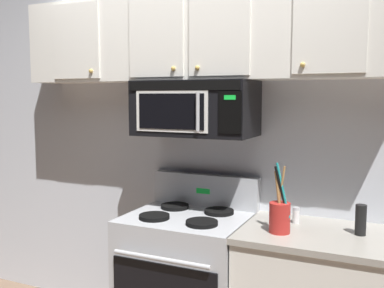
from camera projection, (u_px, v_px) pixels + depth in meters
back_wall at (210, 140)px, 3.07m from camera, size 5.20×0.10×2.70m
stove_range at (188, 281)px, 2.83m from camera, size 0.76×0.69×1.12m
over_range_microwave at (195, 108)px, 2.82m from camera, size 0.76×0.43×0.35m
upper_cabinets at (197, 37)px, 2.80m from camera, size 2.50×0.36×0.55m
utensil_crock_red at (280, 215)px, 2.43m from camera, size 0.12×0.12×0.39m
salt_shaker at (296, 215)px, 2.62m from camera, size 0.04×0.04×0.10m
pepper_mill at (361, 220)px, 2.39m from camera, size 0.06×0.06×0.17m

